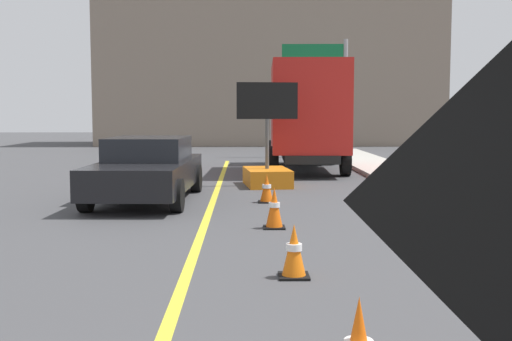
{
  "coord_description": "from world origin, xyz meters",
  "views": [
    {
      "loc": [
        0.7,
        -1.07,
        1.93
      ],
      "look_at": [
        0.79,
        3.91,
        1.47
      ],
      "focal_mm": 44.51,
      "sensor_mm": 36.0,
      "label": 1
    }
  ],
  "objects_px": {
    "pickup_car": "(147,169)",
    "arrow_board_trailer": "(267,168)",
    "highway_guide_sign": "(327,77)",
    "traffic_cone_mid_lane": "(294,251)",
    "traffic_cone_curbside": "(267,189)",
    "traffic_cone_far_lane": "(274,208)",
    "box_truck": "(306,114)"
  },
  "relations": [
    {
      "from": "pickup_car",
      "to": "arrow_board_trailer",
      "type": "bearing_deg",
      "value": 45.56
    },
    {
      "from": "highway_guide_sign",
      "to": "traffic_cone_mid_lane",
      "type": "xyz_separation_m",
      "value": [
        -2.91,
        -19.81,
        -3.11
      ]
    },
    {
      "from": "traffic_cone_mid_lane",
      "to": "traffic_cone_curbside",
      "type": "height_order",
      "value": "traffic_cone_mid_lane"
    },
    {
      "from": "pickup_car",
      "to": "traffic_cone_far_lane",
      "type": "relative_size",
      "value": 6.97
    },
    {
      "from": "arrow_board_trailer",
      "to": "highway_guide_sign",
      "type": "relative_size",
      "value": 0.54
    },
    {
      "from": "traffic_cone_curbside",
      "to": "arrow_board_trailer",
      "type": "bearing_deg",
      "value": 87.84
    },
    {
      "from": "arrow_board_trailer",
      "to": "pickup_car",
      "type": "relative_size",
      "value": 0.56
    },
    {
      "from": "pickup_car",
      "to": "traffic_cone_mid_lane",
      "type": "bearing_deg",
      "value": -67.53
    },
    {
      "from": "arrow_board_trailer",
      "to": "traffic_cone_far_lane",
      "type": "relative_size",
      "value": 3.89
    },
    {
      "from": "traffic_cone_far_lane",
      "to": "arrow_board_trailer",
      "type": "bearing_deg",
      "value": 89.13
    },
    {
      "from": "arrow_board_trailer",
      "to": "traffic_cone_far_lane",
      "type": "bearing_deg",
      "value": -90.87
    },
    {
      "from": "arrow_board_trailer",
      "to": "traffic_cone_mid_lane",
      "type": "relative_size",
      "value": 4.27
    },
    {
      "from": "traffic_cone_far_lane",
      "to": "traffic_cone_curbside",
      "type": "distance_m",
      "value": 3.02
    },
    {
      "from": "pickup_car",
      "to": "highway_guide_sign",
      "type": "relative_size",
      "value": 0.97
    },
    {
      "from": "traffic_cone_mid_lane",
      "to": "traffic_cone_curbside",
      "type": "relative_size",
      "value": 1.03
    },
    {
      "from": "arrow_board_trailer",
      "to": "box_truck",
      "type": "height_order",
      "value": "box_truck"
    },
    {
      "from": "arrow_board_trailer",
      "to": "traffic_cone_curbside",
      "type": "distance_m",
      "value": 3.12
    },
    {
      "from": "box_truck",
      "to": "traffic_cone_mid_lane",
      "type": "relative_size",
      "value": 10.46
    },
    {
      "from": "highway_guide_sign",
      "to": "box_truck",
      "type": "bearing_deg",
      "value": -103.3
    },
    {
      "from": "box_truck",
      "to": "traffic_cone_mid_lane",
      "type": "xyz_separation_m",
      "value": [
        -1.44,
        -13.58,
        -1.55
      ]
    },
    {
      "from": "box_truck",
      "to": "highway_guide_sign",
      "type": "bearing_deg",
      "value": 76.7
    },
    {
      "from": "arrow_board_trailer",
      "to": "pickup_car",
      "type": "bearing_deg",
      "value": -134.44
    },
    {
      "from": "traffic_cone_far_lane",
      "to": "traffic_cone_curbside",
      "type": "bearing_deg",
      "value": 90.45
    },
    {
      "from": "box_truck",
      "to": "traffic_cone_mid_lane",
      "type": "distance_m",
      "value": 13.74
    },
    {
      "from": "box_truck",
      "to": "traffic_cone_curbside",
      "type": "height_order",
      "value": "box_truck"
    },
    {
      "from": "arrow_board_trailer",
      "to": "highway_guide_sign",
      "type": "xyz_separation_m",
      "value": [
        2.91,
        10.53,
        2.94
      ]
    },
    {
      "from": "traffic_cone_mid_lane",
      "to": "box_truck",
      "type": "bearing_deg",
      "value": 83.94
    },
    {
      "from": "box_truck",
      "to": "pickup_car",
      "type": "xyz_separation_m",
      "value": [
        -4.14,
        -7.05,
        -1.16
      ]
    },
    {
      "from": "highway_guide_sign",
      "to": "traffic_cone_mid_lane",
      "type": "bearing_deg",
      "value": -98.37
    },
    {
      "from": "box_truck",
      "to": "traffic_cone_far_lane",
      "type": "relative_size",
      "value": 9.52
    },
    {
      "from": "traffic_cone_curbside",
      "to": "traffic_cone_mid_lane",
      "type": "bearing_deg",
      "value": -88.99
    },
    {
      "from": "pickup_car",
      "to": "highway_guide_sign",
      "type": "distance_m",
      "value": 14.68
    }
  ]
}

